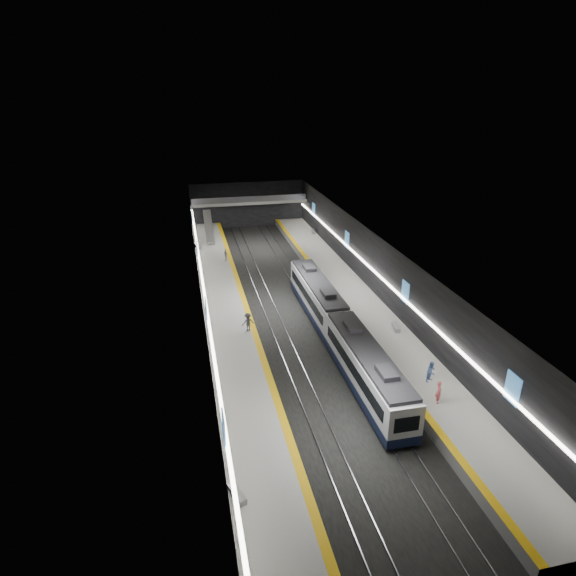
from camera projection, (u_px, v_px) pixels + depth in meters
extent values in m
plane|color=black|center=(291.00, 308.00, 55.32)|extent=(70.00, 70.00, 0.00)
cube|color=beige|center=(292.00, 242.00, 52.18)|extent=(20.00, 70.00, 0.04)
cube|color=black|center=(201.00, 283.00, 51.77)|extent=(0.04, 70.00, 8.00)
cube|color=black|center=(375.00, 269.00, 55.74)|extent=(0.04, 70.00, 8.00)
cube|color=black|center=(248.00, 205.00, 85.19)|extent=(20.00, 0.04, 8.00)
cube|color=black|center=(459.00, 547.00, 22.32)|extent=(20.00, 0.04, 8.00)
cube|color=slate|center=(226.00, 310.00, 53.64)|extent=(5.00, 70.00, 1.00)
cube|color=#ABABA6|center=(226.00, 306.00, 53.44)|extent=(5.00, 70.00, 0.02)
cube|color=yellow|center=(245.00, 304.00, 53.87)|extent=(0.60, 70.00, 0.02)
cube|color=slate|center=(353.00, 298.00, 56.62)|extent=(5.00, 70.00, 1.00)
cube|color=#ABABA6|center=(354.00, 294.00, 56.42)|extent=(5.00, 70.00, 0.02)
cube|color=yellow|center=(336.00, 296.00, 55.98)|extent=(0.60, 70.00, 0.02)
cube|color=gray|center=(264.00, 310.00, 54.66)|extent=(0.08, 70.00, 0.12)
cube|color=gray|center=(276.00, 309.00, 54.95)|extent=(0.08, 70.00, 0.12)
cube|color=gray|center=(306.00, 306.00, 55.65)|extent=(0.08, 70.00, 0.12)
cube|color=gray|center=(318.00, 305.00, 55.94)|extent=(0.08, 70.00, 0.12)
cube|color=black|center=(366.00, 383.00, 40.24)|extent=(2.65, 15.00, 0.80)
cube|color=silver|center=(367.00, 366.00, 39.59)|extent=(2.65, 15.00, 2.50)
cube|color=black|center=(368.00, 351.00, 39.04)|extent=(2.44, 14.25, 0.30)
cube|color=black|center=(367.00, 365.00, 39.57)|extent=(2.69, 13.20, 1.00)
cube|color=black|center=(407.00, 425.00, 32.85)|extent=(1.85, 0.05, 1.20)
cube|color=black|center=(317.00, 308.00, 53.71)|extent=(2.65, 15.00, 0.80)
cube|color=silver|center=(318.00, 294.00, 53.06)|extent=(2.65, 15.00, 2.50)
cube|color=black|center=(318.00, 282.00, 52.51)|extent=(2.44, 14.25, 0.30)
cube|color=black|center=(318.00, 294.00, 53.04)|extent=(2.69, 13.20, 1.00)
cube|color=black|center=(339.00, 325.00, 46.33)|extent=(1.85, 0.05, 1.20)
cube|color=#4487CC|center=(224.00, 430.00, 29.13)|extent=(0.10, 1.50, 2.20)
cube|color=#4487CC|center=(206.00, 311.00, 44.40)|extent=(0.10, 1.50, 2.20)
cube|color=#4487CC|center=(197.00, 250.00, 60.57)|extent=(0.10, 1.50, 2.20)
cube|color=#4487CC|center=(192.00, 216.00, 75.83)|extent=(0.10, 1.50, 2.20)
cube|color=#4487CC|center=(513.00, 388.00, 33.08)|extent=(0.10, 1.50, 2.20)
cube|color=#4487CC|center=(405.00, 292.00, 48.34)|extent=(0.10, 1.50, 2.20)
cube|color=#4487CC|center=(347.00, 240.00, 64.51)|extent=(0.10, 1.50, 2.20)
cube|color=#4487CC|center=(314.00, 210.00, 79.78)|extent=(0.10, 1.50, 2.20)
cube|color=white|center=(203.00, 285.00, 51.88)|extent=(0.25, 68.60, 0.12)
cube|color=white|center=(374.00, 271.00, 55.78)|extent=(0.25, 68.60, 0.12)
cube|color=gray|center=(249.00, 202.00, 83.00)|extent=(20.00, 3.00, 0.50)
cube|color=#47474C|center=(250.00, 199.00, 81.40)|extent=(19.60, 0.08, 1.00)
cube|color=#99999E|center=(209.00, 227.00, 76.04)|extent=(1.20, 7.50, 3.92)
cube|color=#99999E|center=(237.00, 494.00, 28.76)|extent=(1.07, 1.79, 0.42)
cube|color=#99999E|center=(198.00, 246.00, 72.44)|extent=(1.19, 2.13, 0.50)
cube|color=#99999E|center=(396.00, 327.00, 48.43)|extent=(0.80, 1.82, 0.43)
cube|color=#99999E|center=(313.00, 231.00, 79.59)|extent=(0.87, 2.01, 0.47)
imported|color=#C64A4C|center=(439.00, 392.00, 37.00)|extent=(0.62, 0.79, 1.89)
imported|color=#4E6DAA|center=(431.00, 372.00, 39.67)|extent=(1.12, 1.06, 1.83)
imported|color=beige|center=(226.00, 255.00, 66.93)|extent=(0.73, 1.06, 1.68)
imported|color=#44454D|center=(248.00, 322.00, 47.82)|extent=(1.35, 0.95, 1.91)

